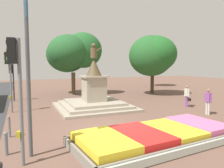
% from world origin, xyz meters
% --- Properties ---
extents(ground_plane, '(75.05, 75.05, 0.00)m').
position_xyz_m(ground_plane, '(0.00, 0.00, 0.00)').
color(ground_plane, brown).
extents(flower_planter, '(7.43, 3.94, 0.59)m').
position_xyz_m(flower_planter, '(1.30, -2.22, 0.26)').
color(flower_planter, '#38281C').
rests_on(flower_planter, ground_plane).
extents(statue_monument, '(5.38, 5.38, 4.78)m').
position_xyz_m(statue_monument, '(1.09, 5.53, 0.84)').
color(statue_monument, gray).
rests_on(statue_monument, ground_plane).
extents(traffic_light_near_crossing, '(0.42, 0.31, 4.11)m').
position_xyz_m(traffic_light_near_crossing, '(-4.02, -2.27, 2.81)').
color(traffic_light_near_crossing, slate).
rests_on(traffic_light_near_crossing, ground_plane).
extents(traffic_light_mid_block, '(0.42, 0.31, 4.07)m').
position_xyz_m(traffic_light_mid_block, '(-4.59, 6.29, 2.78)').
color(traffic_light_mid_block, slate).
rests_on(traffic_light_mid_block, ground_plane).
extents(traffic_light_far_corner, '(0.42, 0.31, 3.27)m').
position_xyz_m(traffic_light_far_corner, '(-4.56, 11.22, 2.30)').
color(traffic_light_far_corner, '#2D2D33').
rests_on(traffic_light_far_corner, ground_plane).
extents(banner_pole, '(0.14, 0.69, 6.82)m').
position_xyz_m(banner_pole, '(-3.65, -1.67, 3.66)').
color(banner_pole, '#4C5156').
rests_on(banner_pole, ground_plane).
extents(pedestrian_with_handbag, '(0.26, 0.73, 1.64)m').
position_xyz_m(pedestrian_with_handbag, '(7.80, 3.23, 0.92)').
color(pedestrian_with_handbag, '#8C4C99').
rests_on(pedestrian_with_handbag, ground_plane).
extents(pedestrian_near_planter, '(0.22, 0.57, 1.69)m').
position_xyz_m(pedestrian_near_planter, '(7.24, 0.70, 0.98)').
color(pedestrian_near_planter, beige).
rests_on(pedestrian_near_planter, ground_plane).
extents(kerb_bollard_mid_a, '(0.15, 0.15, 0.87)m').
position_xyz_m(kerb_bollard_mid_a, '(-4.47, -1.18, 0.46)').
color(kerb_bollard_mid_a, slate).
rests_on(kerb_bollard_mid_a, ground_plane).
extents(kerb_bollard_mid_b, '(0.12, 0.12, 0.99)m').
position_xyz_m(kerb_bollard_mid_b, '(-4.44, 0.90, 0.51)').
color(kerb_bollard_mid_b, slate).
rests_on(kerb_bollard_mid_b, ground_plane).
extents(park_tree_far_left, '(3.53, 3.32, 5.86)m').
position_xyz_m(park_tree_far_left, '(14.06, 16.98, 4.22)').
color(park_tree_far_left, '#4C3823').
rests_on(park_tree_far_left, ground_plane).
extents(park_tree_behind_statue, '(5.63, 5.83, 6.54)m').
position_xyz_m(park_tree_behind_statue, '(1.20, 13.25, 4.46)').
color(park_tree_behind_statue, brown).
rests_on(park_tree_behind_statue, ground_plane).
extents(park_tree_far_right, '(4.94, 4.78, 6.24)m').
position_xyz_m(park_tree_far_right, '(8.99, 9.84, 4.19)').
color(park_tree_far_right, '#4C3823').
rests_on(park_tree_far_right, ground_plane).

